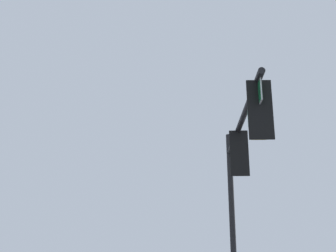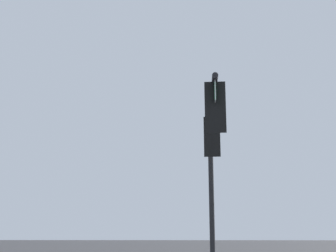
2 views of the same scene
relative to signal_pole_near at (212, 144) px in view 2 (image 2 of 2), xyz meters
name	(u,v)px [view 2 (image 2 of 2)]	position (x,y,z in m)	size (l,w,h in m)	color
signal_pole_near	(212,144)	(0.00, 0.00, 0.00)	(6.45, 0.58, 5.84)	black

